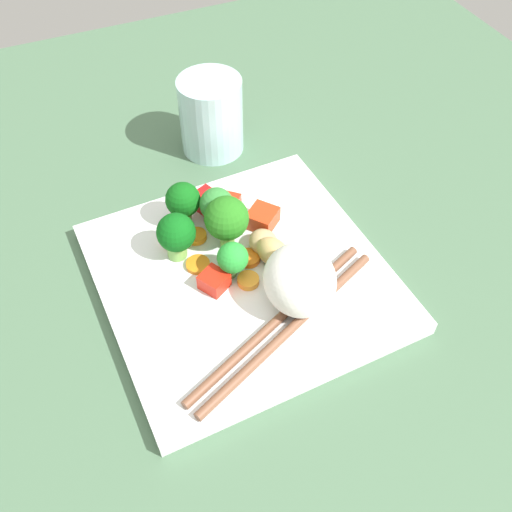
# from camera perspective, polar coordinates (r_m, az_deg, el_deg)

# --- Properties ---
(ground_plane) EXTENTS (1.10, 1.10, 0.02)m
(ground_plane) POSITION_cam_1_polar(r_m,az_deg,el_deg) (0.58, -1.30, -3.13)
(ground_plane) COLOR #486A4D
(square_plate) EXTENTS (0.28, 0.28, 0.02)m
(square_plate) POSITION_cam_1_polar(r_m,az_deg,el_deg) (0.57, -1.33, -2.03)
(square_plate) COLOR white
(square_plate) RESTS_ON ground_plane
(rice_mound) EXTENTS (0.08, 0.08, 0.06)m
(rice_mound) POSITION_cam_1_polar(r_m,az_deg,el_deg) (0.52, 4.29, -2.35)
(rice_mound) COLOR white
(rice_mound) RESTS_ON square_plate
(broccoli_floret_0) EXTENTS (0.04, 0.04, 0.05)m
(broccoli_floret_0) POSITION_cam_1_polar(r_m,az_deg,el_deg) (0.56, -7.80, 2.11)
(broccoli_floret_0) COLOR #7EBC58
(broccoli_floret_0) RESTS_ON square_plate
(broccoli_floret_1) EXTENTS (0.03, 0.03, 0.05)m
(broccoli_floret_1) POSITION_cam_1_polar(r_m,az_deg,el_deg) (0.58, -4.12, 4.78)
(broccoli_floret_1) COLOR #579D46
(broccoli_floret_1) RESTS_ON square_plate
(broccoli_floret_2) EXTENTS (0.04, 0.04, 0.06)m
(broccoli_floret_2) POSITION_cam_1_polar(r_m,az_deg,el_deg) (0.56, -3.15, 3.53)
(broccoli_floret_2) COLOR #6EAD42
(broccoli_floret_2) RESTS_ON square_plate
(broccoli_floret_3) EXTENTS (0.04, 0.04, 0.05)m
(broccoli_floret_3) POSITION_cam_1_polar(r_m,az_deg,el_deg) (0.59, -7.14, 5.37)
(broccoli_floret_3) COLOR #6EAF48
(broccoli_floret_3) RESTS_ON square_plate
(broccoli_floret_4) EXTENTS (0.03, 0.03, 0.04)m
(broccoli_floret_4) POSITION_cam_1_polar(r_m,az_deg,el_deg) (0.54, -2.21, -0.41)
(broccoli_floret_4) COLOR #548E4A
(broccoli_floret_4) RESTS_ON square_plate
(carrot_slice_0) EXTENTS (0.03, 0.03, 0.00)m
(carrot_slice_0) POSITION_cam_1_polar(r_m,az_deg,el_deg) (0.57, -5.69, -0.83)
(carrot_slice_0) COLOR orange
(carrot_slice_0) RESTS_ON square_plate
(carrot_slice_1) EXTENTS (0.03, 0.03, 0.01)m
(carrot_slice_1) POSITION_cam_1_polar(r_m,az_deg,el_deg) (0.59, -5.84, 1.94)
(carrot_slice_1) COLOR orange
(carrot_slice_1) RESTS_ON square_plate
(carrot_slice_2) EXTENTS (0.03, 0.03, 0.01)m
(carrot_slice_2) POSITION_cam_1_polar(r_m,az_deg,el_deg) (0.57, -0.70, -0.21)
(carrot_slice_2) COLOR orange
(carrot_slice_2) RESTS_ON square_plate
(carrot_slice_3) EXTENTS (0.03, 0.03, 0.01)m
(carrot_slice_3) POSITION_cam_1_polar(r_m,az_deg,el_deg) (0.55, -0.37, -2.27)
(carrot_slice_3) COLOR orange
(carrot_slice_3) RESTS_ON square_plate
(carrot_slice_4) EXTENTS (0.04, 0.04, 0.01)m
(carrot_slice_4) POSITION_cam_1_polar(r_m,az_deg,el_deg) (0.59, -7.85, 1.77)
(carrot_slice_4) COLOR orange
(carrot_slice_4) RESTS_ON square_plate
(pepper_chunk_0) EXTENTS (0.04, 0.04, 0.02)m
(pepper_chunk_0) POSITION_cam_1_polar(r_m,az_deg,el_deg) (0.62, -3.12, 5.10)
(pepper_chunk_0) COLOR red
(pepper_chunk_0) RESTS_ON square_plate
(pepper_chunk_1) EXTENTS (0.04, 0.04, 0.02)m
(pepper_chunk_1) POSITION_cam_1_polar(r_m,az_deg,el_deg) (0.60, 0.64, 3.74)
(pepper_chunk_1) COLOR red
(pepper_chunk_1) RESTS_ON square_plate
(pepper_chunk_2) EXTENTS (0.03, 0.03, 0.02)m
(pepper_chunk_2) POSITION_cam_1_polar(r_m,az_deg,el_deg) (0.62, -5.28, 5.27)
(pepper_chunk_2) COLOR red
(pepper_chunk_2) RESTS_ON square_plate
(pepper_chunk_3) EXTENTS (0.03, 0.03, 0.02)m
(pepper_chunk_3) POSITION_cam_1_polar(r_m,az_deg,el_deg) (0.55, -4.12, -2.45)
(pepper_chunk_3) COLOR red
(pepper_chunk_3) RESTS_ON square_plate
(chicken_piece_0) EXTENTS (0.03, 0.03, 0.02)m
(chicken_piece_0) POSITION_cam_1_polar(r_m,az_deg,el_deg) (0.58, 0.73, 1.41)
(chicken_piece_0) COLOR tan
(chicken_piece_0) RESTS_ON square_plate
(chicken_piece_2) EXTENTS (0.04, 0.04, 0.03)m
(chicken_piece_2) POSITION_cam_1_polar(r_m,az_deg,el_deg) (0.56, 1.81, 0.20)
(chicken_piece_2) COLOR tan
(chicken_piece_2) RESTS_ON square_plate
(chopstick_pair) EXTENTS (0.22, 0.11, 0.01)m
(chopstick_pair) POSITION_cam_1_polar(r_m,az_deg,el_deg) (0.52, 2.76, -6.71)
(chopstick_pair) COLOR brown
(chopstick_pair) RESTS_ON square_plate
(drinking_glass) EXTENTS (0.07, 0.07, 0.09)m
(drinking_glass) POSITION_cam_1_polar(r_m,az_deg,el_deg) (0.70, -4.40, 13.52)
(drinking_glass) COLOR silver
(drinking_glass) RESTS_ON ground_plane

